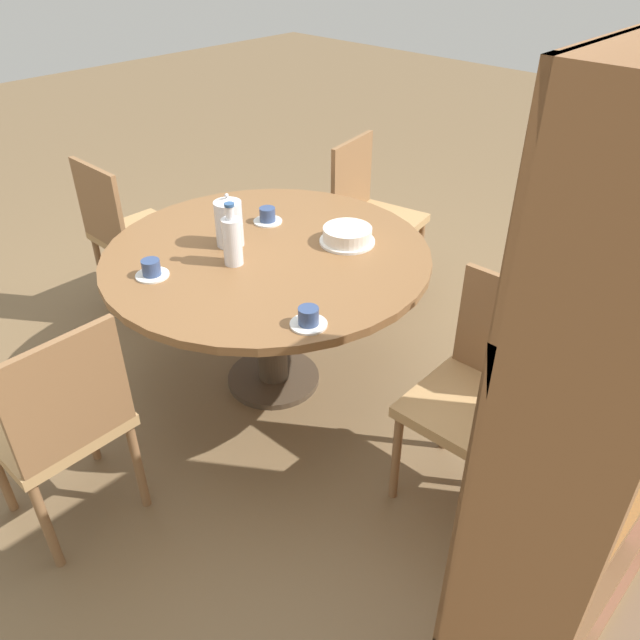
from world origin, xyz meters
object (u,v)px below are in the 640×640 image
(bookshelf, at_px, (614,425))
(cup_c, at_px, (268,216))
(water_bottle, at_px, (232,240))
(chair_a, at_px, (482,393))
(chair_b, at_px, (372,213))
(cup_a, at_px, (308,318))
(cake_main, at_px, (347,236))
(chair_d, at_px, (60,422))
(cup_b, at_px, (152,270))
(chair_c, at_px, (129,231))
(coffee_pot, at_px, (229,222))

(bookshelf, distance_m, cup_c, 1.81)
(water_bottle, bearing_deg, chair_a, 103.18)
(chair_b, xyz_separation_m, cup_a, (1.29, 0.77, 0.26))
(water_bottle, bearing_deg, bookshelf, 87.53)
(chair_b, height_order, bookshelf, bookshelf)
(chair_b, bearing_deg, cake_main, -158.69)
(chair_d, relative_size, water_bottle, 3.32)
(cake_main, height_order, cup_b, same)
(bookshelf, xyz_separation_m, cup_a, (0.04, -1.02, -0.13))
(chair_b, bearing_deg, chair_c, 133.31)
(coffee_pot, distance_m, cup_c, 0.28)
(chair_b, xyz_separation_m, chair_c, (1.08, -0.79, 0.00))
(chair_a, height_order, cup_a, chair_a)
(chair_b, relative_size, chair_c, 1.00)
(chair_b, relative_size, cup_a, 6.56)
(chair_c, distance_m, water_bottle, 1.08)
(chair_a, xyz_separation_m, cup_b, (0.54, -1.21, 0.26))
(coffee_pot, distance_m, cake_main, 0.51)
(cup_a, bearing_deg, cup_c, -123.07)
(cake_main, bearing_deg, chair_d, -4.95)
(chair_d, distance_m, coffee_pot, 1.06)
(bookshelf, xyz_separation_m, water_bottle, (-0.07, -1.56, -0.05))
(chair_c, height_order, coffee_pot, coffee_pot)
(chair_d, bearing_deg, cake_main, 174.06)
(water_bottle, xyz_separation_m, cake_main, (-0.46, 0.21, -0.07))
(chair_c, bearing_deg, chair_a, -176.17)
(cup_c, bearing_deg, chair_a, 84.59)
(cake_main, xyz_separation_m, cup_c, (0.10, -0.41, -0.01))
(chair_a, bearing_deg, coffee_pot, -174.17)
(bookshelf, relative_size, coffee_pot, 7.59)
(chair_d, bearing_deg, bookshelf, 117.84)
(chair_c, xyz_separation_m, cup_b, (0.39, 0.87, 0.26))
(chair_a, relative_size, chair_c, 1.00)
(chair_d, height_order, cup_a, chair_d)
(chair_c, height_order, bookshelf, bookshelf)
(bookshelf, height_order, water_bottle, bookshelf)
(chair_a, relative_size, cup_c, 6.56)
(bookshelf, relative_size, cup_c, 13.35)
(chair_b, bearing_deg, bookshelf, -135.13)
(chair_c, relative_size, bookshelf, 0.49)
(chair_b, height_order, chair_d, same)
(cake_main, distance_m, cup_c, 0.42)
(chair_a, bearing_deg, cup_c, 173.42)
(chair_b, distance_m, cake_main, 0.88)
(chair_a, height_order, water_bottle, water_bottle)
(chair_c, bearing_deg, cup_b, 155.35)
(cup_a, distance_m, cup_b, 0.72)
(coffee_pot, bearing_deg, water_bottle, 54.87)
(chair_c, height_order, cup_a, chair_c)
(cup_c, bearing_deg, coffee_pot, 11.19)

